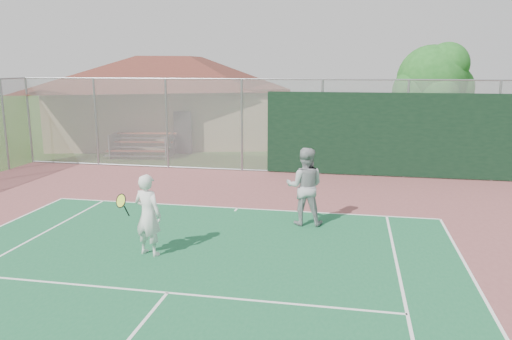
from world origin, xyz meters
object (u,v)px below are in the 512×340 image
(player_grey_back, at_px, (305,187))
(player_white_front, at_px, (148,216))
(bleachers, at_px, (142,145))
(tree, at_px, (434,82))
(clubhouse, at_px, (172,91))

(player_grey_back, bearing_deg, player_white_front, 39.66)
(bleachers, distance_m, player_grey_back, 11.65)
(tree, height_order, player_white_front, tree)
(clubhouse, distance_m, player_grey_back, 15.70)
(bleachers, relative_size, tree, 0.58)
(bleachers, height_order, tree, tree)
(clubhouse, bearing_deg, tree, -23.52)
(tree, xyz_separation_m, player_white_front, (-7.60, -13.88, -2.39))
(clubhouse, xyz_separation_m, player_white_front, (5.31, -15.91, -1.80))
(bleachers, xyz_separation_m, player_white_front, (5.02, -11.13, 0.35))
(tree, bearing_deg, player_white_front, -118.69)
(tree, distance_m, player_white_front, 16.00)
(bleachers, distance_m, player_white_front, 12.21)
(clubhouse, height_order, bleachers, clubhouse)
(player_grey_back, bearing_deg, tree, -114.46)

